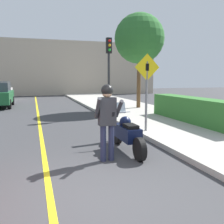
% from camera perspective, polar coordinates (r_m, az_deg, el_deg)
% --- Properties ---
extents(ground_plane, '(80.00, 80.00, 0.00)m').
position_cam_1_polar(ground_plane, '(4.39, -5.51, -18.97)').
color(ground_plane, '#38383A').
extents(sidewalk_curb, '(4.40, 44.00, 0.15)m').
position_cam_1_polar(sidewalk_curb, '(9.81, 17.69, -3.76)').
color(sidewalk_curb, '#ADA89E').
rests_on(sidewalk_curb, ground).
extents(road_center_line, '(0.12, 36.00, 0.01)m').
position_cam_1_polar(road_center_line, '(10.04, -16.09, -3.85)').
color(road_center_line, yellow).
rests_on(road_center_line, ground).
extents(building_backdrop, '(28.00, 1.20, 6.25)m').
position_cam_1_polar(building_backdrop, '(29.87, -16.21, 9.67)').
color(building_backdrop, '#B2A38E').
rests_on(building_backdrop, ground).
extents(motorcycle, '(0.62, 2.24, 1.27)m').
position_cam_1_polar(motorcycle, '(6.75, 3.44, -4.92)').
color(motorcycle, black).
rests_on(motorcycle, ground).
extents(person_biker, '(0.59, 0.49, 1.83)m').
position_cam_1_polar(person_biker, '(5.85, -1.09, -0.43)').
color(person_biker, '#282D4C').
rests_on(person_biker, ground).
extents(crossing_sign, '(0.91, 0.08, 2.64)m').
position_cam_1_polar(crossing_sign, '(8.65, 7.93, 6.14)').
color(crossing_sign, slate).
rests_on(crossing_sign, sidewalk_curb).
extents(traffic_light, '(0.26, 0.30, 3.81)m').
position_cam_1_polar(traffic_light, '(12.79, -0.72, 11.44)').
color(traffic_light, '#2D2D30').
rests_on(traffic_light, sidewalk_curb).
extents(hedge_row, '(0.90, 5.47, 1.01)m').
position_cam_1_polar(hedge_row, '(11.00, 18.20, 0.48)').
color(hedge_row, '#33702D').
rests_on(hedge_row, sidewalk_curb).
extents(street_tree, '(3.01, 3.01, 5.70)m').
position_cam_1_polar(street_tree, '(15.78, 6.27, 16.30)').
color(street_tree, brown).
rests_on(street_tree, sidewalk_curb).
extents(parked_car_white, '(1.88, 4.20, 1.68)m').
position_cam_1_polar(parked_car_white, '(24.07, -24.27, 4.42)').
color(parked_car_white, black).
rests_on(parked_car_white, ground).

